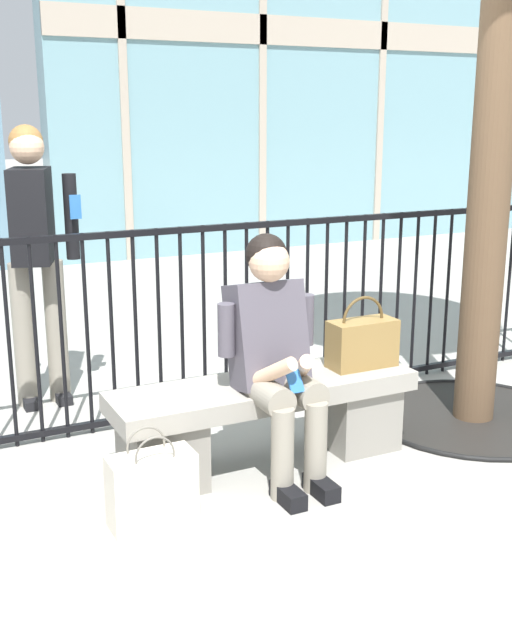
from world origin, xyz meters
TOP-DOWN VIEW (x-y plane):
  - ground_plane at (0.00, 0.00)m, footprint 60.00×60.00m
  - stone_bench at (0.00, 0.00)m, footprint 1.60×0.44m
  - seated_person_with_phone at (-0.01, -0.13)m, footprint 0.52×0.66m
  - handbag_on_bench at (0.58, -0.01)m, footprint 0.37×0.17m
  - shopping_bag at (-0.73, -0.34)m, footprint 0.38×0.17m
  - bystander_at_railing at (-0.84, 1.43)m, footprint 0.55×0.43m
  - plaza_railing at (-0.00, 0.80)m, footprint 7.02×0.04m

SIDE VIEW (x-z plane):
  - ground_plane at x=0.00m, z-range 0.00..0.00m
  - shopping_bag at x=-0.73m, z-range -0.05..0.39m
  - stone_bench at x=0.00m, z-range 0.05..0.50m
  - plaza_railing at x=0.00m, z-range 0.01..1.16m
  - handbag_on_bench at x=0.58m, z-range 0.39..0.78m
  - seated_person_with_phone at x=-0.01m, z-range 0.04..1.26m
  - bystander_at_railing at x=-0.84m, z-range 0.15..1.86m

